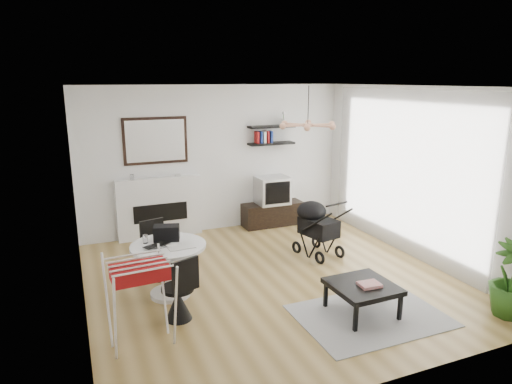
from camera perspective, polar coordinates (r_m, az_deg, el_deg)
name	(u,v)px	position (r m, az deg, el deg)	size (l,w,h in m)	color
floor	(271,279)	(6.67, 1.88, -10.84)	(5.00, 5.00, 0.00)	olive
ceiling	(273,86)	(6.05, 2.08, 13.05)	(5.00, 5.00, 0.00)	white
wall_back	(216,159)	(8.51, -5.03, 4.13)	(5.00, 5.00, 0.00)	white
wall_left	(76,207)	(5.69, -21.61, -1.76)	(5.00, 5.00, 0.00)	white
wall_right	(417,174)	(7.59, 19.44, 2.17)	(5.00, 5.00, 0.00)	white
sheer_curtain	(403,172)	(7.67, 17.90, 2.41)	(0.04, 3.60, 2.60)	white
fireplace	(159,200)	(8.32, -12.00, -1.04)	(1.50, 0.17, 2.16)	white
shelf_lower	(271,143)	(8.73, 1.93, 6.08)	(0.90, 0.25, 0.04)	black
shelf_upper	(271,127)	(8.70, 1.95, 8.17)	(0.90, 0.25, 0.04)	black
pendant_lamp	(308,125)	(6.67, 6.49, 8.32)	(0.90, 0.90, 0.10)	tan
tv_console	(273,214)	(8.95, 2.09, -2.76)	(1.19, 0.42, 0.45)	black
crt_tv	(272,190)	(8.81, 2.01, 0.26)	(0.61, 0.53, 0.53)	#B9BABC
dining_table	(169,262)	(6.12, -10.82, -8.60)	(0.98, 0.98, 0.71)	white
laptop	(159,247)	(5.95, -12.03, -6.70)	(0.35, 0.22, 0.03)	black
black_bag	(167,233)	(6.17, -11.12, -5.04)	(0.33, 0.20, 0.20)	black
newspaper	(180,246)	(5.94, -9.44, -6.68)	(0.34, 0.28, 0.01)	white
drinking_glass	(145,239)	(6.14, -13.67, -5.73)	(0.07, 0.07, 0.11)	white
chair_far	(158,260)	(6.76, -12.11, -8.36)	(0.43, 0.44, 0.84)	black
chair_near	(179,300)	(5.61, -9.61, -13.13)	(0.43, 0.44, 0.82)	black
drying_rack	(141,302)	(5.08, -14.22, -13.14)	(0.69, 0.65, 0.98)	white
stroller	(316,230)	(7.49, 7.54, -4.68)	(0.64, 0.86, 0.97)	black
rug	(370,316)	(5.89, 14.06, -14.77)	(1.75, 1.26, 0.01)	#989898
coffee_table	(363,287)	(5.77, 13.18, -11.54)	(0.75, 0.75, 0.38)	black
magazines	(369,285)	(5.72, 14.00, -11.16)	(0.25, 0.20, 0.04)	#B72D32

